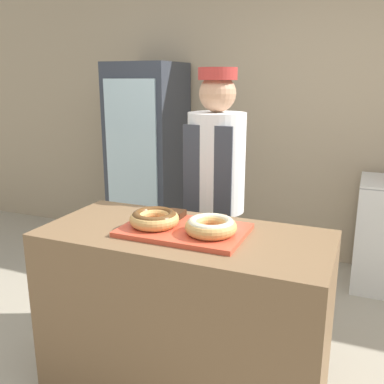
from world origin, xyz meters
TOP-DOWN VIEW (x-y plane):
  - wall_back at (0.00, 2.13)m, footprint 8.00×0.06m
  - display_counter at (0.00, 0.00)m, footprint 1.42×0.65m
  - serving_tray at (0.00, 0.00)m, footprint 0.60×0.39m
  - donut_chocolate_glaze at (-0.15, -0.03)m, footprint 0.25×0.25m
  - donut_light_glaze at (0.15, -0.03)m, footprint 0.25×0.25m
  - brownie_back_left at (-0.11, 0.14)m, footprint 0.09×0.09m
  - brownie_back_right at (0.11, 0.14)m, footprint 0.09×0.09m
  - baker_person at (-0.08, 0.67)m, footprint 0.36×0.36m
  - beverage_fridge at (-1.14, 1.75)m, footprint 0.61×0.64m

SIDE VIEW (x-z plane):
  - display_counter at x=0.00m, z-range 0.00..0.91m
  - beverage_fridge at x=-1.14m, z-range 0.00..1.79m
  - baker_person at x=-0.08m, z-range 0.05..1.76m
  - serving_tray at x=0.00m, z-range 0.91..0.94m
  - brownie_back_left at x=-0.11m, z-range 0.94..0.97m
  - brownie_back_right at x=0.11m, z-range 0.94..0.97m
  - donut_chocolate_glaze at x=-0.15m, z-range 0.94..1.01m
  - donut_light_glaze at x=0.15m, z-range 0.94..1.01m
  - wall_back at x=0.00m, z-range 0.00..2.70m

